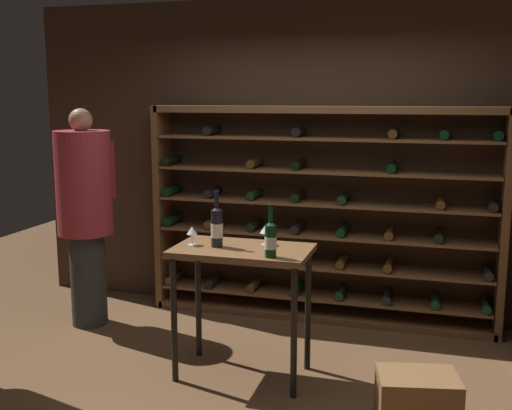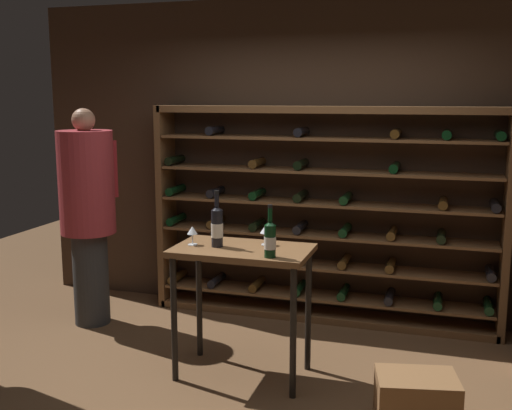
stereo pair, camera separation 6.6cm
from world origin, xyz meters
TOP-DOWN VIEW (x-y plane):
  - ground_plane at (0.00, 0.00)m, footprint 9.54×9.54m
  - back_wall at (0.00, 1.77)m, footprint 5.35×0.10m
  - wine_rack at (0.11, 1.56)m, footprint 3.05×0.32m
  - tasting_table at (-0.19, 0.27)m, footprint 0.94×0.55m
  - person_guest_khaki at (-1.78, 0.86)m, footprint 0.47×0.47m
  - wine_crate at (1.02, -0.04)m, footprint 0.54×0.43m
  - wine_bottle_gold_foil at (0.06, 0.08)m, footprint 0.08×0.08m
  - wine_bottle_green_slim at (-0.37, 0.25)m, footprint 0.08×0.08m
  - wine_glass_stemmed_right at (-0.06, 0.40)m, footprint 0.09×0.09m
  - wine_glass_stemmed_left at (-0.55, 0.24)m, footprint 0.07×0.07m

SIDE VIEW (x-z plane):
  - ground_plane at x=0.00m, z-range 0.00..0.00m
  - wine_crate at x=1.02m, z-range 0.00..0.30m
  - tasting_table at x=-0.19m, z-range 0.33..1.26m
  - wine_rack at x=0.11m, z-range -0.02..1.86m
  - person_guest_khaki at x=-1.78m, z-range 0.10..1.96m
  - wine_glass_stemmed_left at x=-0.55m, z-range 0.96..1.10m
  - wine_glass_stemmed_right at x=-0.06m, z-range 0.97..1.11m
  - wine_bottle_gold_foil at x=0.06m, z-range 0.88..1.23m
  - wine_bottle_green_slim at x=-0.37m, z-range 0.88..1.27m
  - back_wall at x=0.00m, z-range 0.00..2.81m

